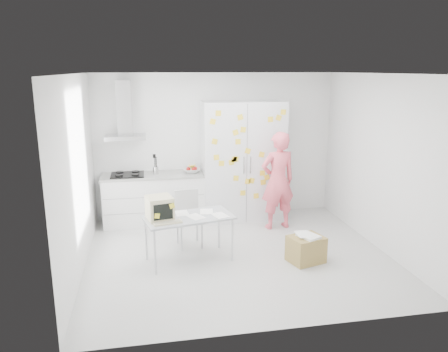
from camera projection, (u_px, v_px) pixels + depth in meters
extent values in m
cube|color=silver|center=(238.00, 256.00, 6.66)|extent=(4.50, 4.00, 0.02)
cube|color=white|center=(216.00, 146.00, 8.24)|extent=(4.50, 0.02, 2.70)
cube|color=white|center=(77.00, 176.00, 5.94)|extent=(0.02, 4.00, 2.70)
cube|color=white|center=(381.00, 163.00, 6.73)|extent=(0.02, 4.00, 2.70)
cube|color=white|center=(239.00, 74.00, 6.01)|extent=(4.50, 4.00, 0.02)
cube|color=white|center=(154.00, 200.00, 7.96)|extent=(1.80, 0.60, 0.88)
cube|color=gray|center=(154.00, 197.00, 7.64)|extent=(1.76, 0.01, 0.01)
cube|color=gray|center=(155.00, 212.00, 7.71)|extent=(1.76, 0.01, 0.01)
cube|color=#9E9E99|center=(153.00, 175.00, 7.85)|extent=(1.84, 0.63, 0.04)
cube|color=black|center=(127.00, 175.00, 7.77)|extent=(0.58, 0.50, 0.03)
cylinder|color=black|center=(119.00, 175.00, 7.62)|extent=(0.14, 0.14, 0.02)
cylinder|color=black|center=(135.00, 175.00, 7.67)|extent=(0.14, 0.14, 0.02)
cylinder|color=black|center=(120.00, 172.00, 7.85)|extent=(0.14, 0.14, 0.02)
cylinder|color=black|center=(135.00, 172.00, 7.90)|extent=(0.14, 0.14, 0.02)
cylinder|color=silver|center=(156.00, 170.00, 7.84)|extent=(0.10, 0.10, 0.14)
cylinder|color=black|center=(155.00, 165.00, 7.82)|extent=(0.01, 0.01, 0.30)
cylinder|color=black|center=(157.00, 165.00, 7.81)|extent=(0.01, 0.01, 0.30)
cylinder|color=black|center=(156.00, 165.00, 7.84)|extent=(0.01, 0.01, 0.30)
cube|color=black|center=(154.00, 156.00, 7.79)|extent=(0.05, 0.01, 0.07)
imported|color=white|center=(192.00, 171.00, 7.96)|extent=(0.31, 0.31, 0.08)
sphere|color=#B2140F|center=(188.00, 169.00, 7.97)|extent=(0.08, 0.08, 0.08)
sphere|color=#B2140F|center=(194.00, 170.00, 7.91)|extent=(0.08, 0.08, 0.08)
sphere|color=#B2140F|center=(195.00, 168.00, 8.01)|extent=(0.08, 0.08, 0.08)
cylinder|color=yellow|center=(190.00, 166.00, 7.96)|extent=(0.09, 0.17, 0.10)
cylinder|color=yellow|center=(192.00, 166.00, 7.97)|extent=(0.04, 0.17, 0.10)
cylinder|color=yellow|center=(193.00, 166.00, 7.97)|extent=(0.08, 0.17, 0.10)
cube|color=silver|center=(126.00, 137.00, 7.65)|extent=(0.70, 0.48, 0.07)
cube|color=silver|center=(124.00, 108.00, 7.65)|extent=(0.26, 0.24, 0.95)
cube|color=silver|center=(243.00, 161.00, 8.07)|extent=(1.50, 0.65, 2.20)
cube|color=slate|center=(247.00, 165.00, 7.76)|extent=(0.01, 0.01, 2.16)
cube|color=silver|center=(244.00, 165.00, 7.74)|extent=(0.02, 0.02, 0.30)
cube|color=silver|center=(250.00, 165.00, 7.76)|extent=(0.02, 0.02, 0.30)
cube|color=yellow|center=(270.00, 119.00, 7.64)|extent=(0.10, 0.00, 0.10)
cube|color=yellow|center=(279.00, 118.00, 7.66)|extent=(0.12, 0.00, 0.12)
cube|color=yellow|center=(283.00, 166.00, 7.89)|extent=(0.12, 0.00, 0.12)
cube|color=yellow|center=(234.00, 159.00, 7.69)|extent=(0.10, 0.00, 0.10)
cube|color=yellow|center=(248.00, 151.00, 7.70)|extent=(0.12, 0.00, 0.12)
cube|color=yellow|center=(267.00, 177.00, 7.88)|extent=(0.12, 0.00, 0.12)
cube|color=yellow|center=(236.00, 178.00, 7.78)|extent=(0.10, 0.00, 0.10)
cube|color=yellow|center=(240.00, 117.00, 7.53)|extent=(0.12, 0.00, 0.12)
cube|color=yellow|center=(252.00, 181.00, 7.84)|extent=(0.12, 0.00, 0.12)
cube|color=yellow|center=(269.00, 159.00, 7.81)|extent=(0.12, 0.00, 0.12)
cube|color=yellow|center=(262.00, 173.00, 7.85)|extent=(0.10, 0.00, 0.10)
cube|color=yellow|center=(236.00, 132.00, 7.58)|extent=(0.12, 0.00, 0.12)
cube|color=yellow|center=(221.00, 163.00, 7.66)|extent=(0.10, 0.00, 0.10)
cube|color=yellow|center=(216.00, 157.00, 7.62)|extent=(0.10, 0.00, 0.10)
cube|color=yellow|center=(213.00, 122.00, 7.46)|extent=(0.11, 0.00, 0.11)
cube|color=yellow|center=(243.00, 193.00, 7.87)|extent=(0.10, 0.00, 0.10)
cube|color=yellow|center=(236.00, 159.00, 7.69)|extent=(0.11, 0.00, 0.11)
cube|color=yellow|center=(275.00, 191.00, 7.97)|extent=(0.11, 0.00, 0.11)
cube|color=yellow|center=(283.00, 112.00, 7.65)|extent=(0.10, 0.00, 0.10)
cube|color=yellow|center=(238.00, 142.00, 7.63)|extent=(0.10, 0.00, 0.10)
cube|color=yellow|center=(231.00, 162.00, 7.69)|extent=(0.11, 0.00, 0.11)
cube|color=yellow|center=(256.00, 196.00, 7.93)|extent=(0.10, 0.00, 0.10)
cube|color=yellow|center=(218.00, 113.00, 7.44)|extent=(0.10, 0.00, 0.10)
cube|color=yellow|center=(215.00, 142.00, 7.55)|extent=(0.12, 0.00, 0.12)
cube|color=yellow|center=(263.00, 182.00, 7.89)|extent=(0.11, 0.00, 0.11)
cube|color=yellow|center=(243.00, 130.00, 7.59)|extent=(0.11, 0.00, 0.11)
cube|color=yellow|center=(262.00, 154.00, 7.76)|extent=(0.11, 0.00, 0.11)
cube|color=yellow|center=(248.00, 181.00, 7.83)|extent=(0.11, 0.00, 0.11)
imported|color=#FA6173|center=(278.00, 181.00, 7.61)|extent=(0.69, 0.51, 1.73)
cube|color=#B0B4BB|center=(189.00, 217.00, 6.32)|extent=(1.37, 0.89, 0.03)
cylinder|color=silver|center=(155.00, 253.00, 5.95)|extent=(0.04, 0.04, 0.65)
cylinder|color=silver|center=(232.00, 240.00, 6.39)|extent=(0.04, 0.04, 0.65)
cylinder|color=silver|center=(146.00, 239.00, 6.42)|extent=(0.04, 0.04, 0.65)
cylinder|color=silver|center=(219.00, 228.00, 6.86)|extent=(0.04, 0.04, 0.65)
cube|color=beige|center=(160.00, 208.00, 6.19)|extent=(0.41, 0.43, 0.33)
cube|color=beige|center=(163.00, 212.00, 6.02)|extent=(0.32, 0.09, 0.29)
cube|color=black|center=(163.00, 212.00, 6.01)|extent=(0.27, 0.06, 0.23)
cube|color=yellow|center=(157.00, 216.00, 5.98)|extent=(0.08, 0.02, 0.08)
cube|color=yellow|center=(172.00, 206.00, 6.04)|extent=(0.08, 0.02, 0.09)
cube|color=beige|center=(168.00, 223.00, 6.03)|extent=(0.42, 0.22, 0.02)
cube|color=#9C967C|center=(168.00, 222.00, 6.03)|extent=(0.38, 0.18, 0.01)
cube|color=white|center=(196.00, 217.00, 6.31)|extent=(0.29, 0.33, 0.00)
cube|color=white|center=(206.00, 211.00, 6.54)|extent=(0.22, 0.29, 0.00)
cube|color=white|center=(220.00, 215.00, 6.36)|extent=(0.26, 0.31, 0.00)
cube|color=white|center=(182.00, 213.00, 6.46)|extent=(0.21, 0.28, 0.00)
cube|color=#BABAB7|center=(189.00, 220.00, 6.90)|extent=(0.44, 0.44, 0.04)
cube|color=#BABAB7|center=(187.00, 203.00, 7.02)|extent=(0.38, 0.07, 0.44)
cylinder|color=#B5B5BA|center=(182.00, 239.00, 6.76)|extent=(0.03, 0.03, 0.41)
cylinder|color=#B5B5BA|center=(202.00, 236.00, 6.85)|extent=(0.03, 0.03, 0.41)
cylinder|color=#B5B5BA|center=(178.00, 231.00, 7.06)|extent=(0.03, 0.03, 0.41)
cylinder|color=#B5B5BA|center=(197.00, 229.00, 7.16)|extent=(0.03, 0.03, 0.41)
cube|color=#A58A47|center=(306.00, 249.00, 6.40)|extent=(0.57, 0.51, 0.39)
cube|color=white|center=(309.00, 236.00, 6.34)|extent=(0.34, 0.38, 0.03)
cube|color=white|center=(303.00, 234.00, 6.36)|extent=(0.21, 0.29, 0.00)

